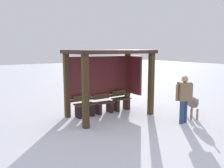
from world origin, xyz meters
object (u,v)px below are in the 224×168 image
Objects in this scene: bench_center_inside at (104,106)px; bench_right_inside at (121,102)px; dog at (191,102)px; bus_shelter at (109,67)px; person_walking at (184,96)px; bench_left_inside at (85,108)px.

bench_right_inside reaches higher than bench_center_inside.
dog is at bearing -56.01° from bench_right_inside.
bus_shelter is 2.76m from person_walking.
dog is at bearing -35.18° from bench_left_inside.
person_walking is 0.85m from dog.
bench_right_inside is 0.50× the size of person_walking.
bus_shelter is at bearing -13.72° from bench_left_inside.
bench_right_inside is at bearing 17.27° from bus_shelter.
bus_shelter is 1.48m from bench_center_inside.
bus_shelter reaches higher than dog.
bench_center_inside is 0.80m from bench_right_inside.
bench_right_inside is (1.60, -0.00, 0.01)m from bench_left_inside.
bench_right_inside is (0.80, -0.00, 0.03)m from bench_center_inside.
bench_center_inside is 0.70× the size of dog.
bench_right_inside is at bearing -0.01° from bench_left_inside.
bench_right_inside is at bearing 106.46° from person_walking.
bus_shelter is at bearing -162.73° from bench_right_inside.
bench_right_inside is 2.59m from person_walking.
dog reaches higher than bench_left_inside.
bench_right_inside is 2.61m from dog.
bench_center_inside is at bearing 0.15° from bench_left_inside.
bus_shelter is 2.90× the size of dog.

